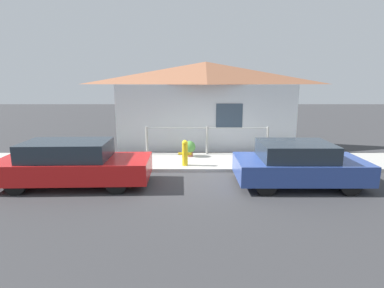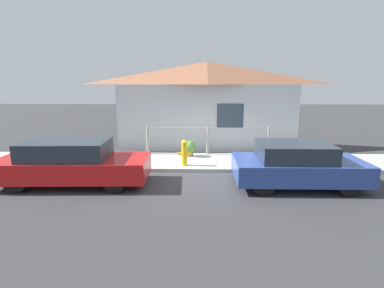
{
  "view_description": "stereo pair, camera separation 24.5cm",
  "coord_description": "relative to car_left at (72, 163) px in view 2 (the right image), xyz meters",
  "views": [
    {
      "loc": [
        -0.6,
        -9.55,
        2.97
      ],
      "look_at": [
        -0.58,
        0.3,
        0.9
      ],
      "focal_mm": 28.0,
      "sensor_mm": 36.0,
      "label": 1
    },
    {
      "loc": [
        -0.36,
        -9.54,
        2.97
      ],
      "look_at": [
        -0.58,
        0.3,
        0.9
      ],
      "focal_mm": 28.0,
      "sensor_mm": 36.0,
      "label": 2
    }
  ],
  "objects": [
    {
      "name": "car_left",
      "position": [
        0.0,
        0.0,
        0.0
      ],
      "size": [
        4.35,
        1.76,
        1.31
      ],
      "rotation": [
        0.0,
        0.0,
        0.03
      ],
      "color": "red",
      "rests_on": "ground_plane"
    },
    {
      "name": "ground_plane",
      "position": [
        4.04,
        1.26,
        -0.65
      ],
      "size": [
        60.0,
        60.0,
        0.0
      ],
      "primitive_type": "plane",
      "color": "#38383A"
    },
    {
      "name": "potted_plant_by_fence",
      "position": [
        0.07,
        2.92,
        -0.2
      ],
      "size": [
        0.54,
        0.54,
        0.63
      ],
      "color": "slate",
      "rests_on": "sidewalk"
    },
    {
      "name": "house",
      "position": [
        4.04,
        5.13,
        2.42
      ],
      "size": [
        8.01,
        2.23,
        3.81
      ],
      "color": "silver",
      "rests_on": "ground_plane"
    },
    {
      "name": "fire_hydrant",
      "position": [
        3.19,
        1.72,
        -0.07
      ],
      "size": [
        0.46,
        0.21,
        0.89
      ],
      "color": "yellow",
      "rests_on": "sidewalk"
    },
    {
      "name": "car_right",
      "position": [
        6.48,
        0.0,
        -0.01
      ],
      "size": [
        3.61,
        1.76,
        1.27
      ],
      "rotation": [
        0.0,
        0.0,
        -0.0
      ],
      "color": "#2D4793",
      "rests_on": "ground_plane"
    },
    {
      "name": "potted_plant_near_hydrant",
      "position": [
        3.34,
        3.0,
        -0.2
      ],
      "size": [
        0.46,
        0.46,
        0.6
      ],
      "color": "#9E5638",
      "rests_on": "sidewalk"
    },
    {
      "name": "sidewalk",
      "position": [
        4.04,
        2.41,
        -0.6
      ],
      "size": [
        24.0,
        2.29,
        0.11
      ],
      "color": "#B2AFA8",
      "rests_on": "ground_plane"
    },
    {
      "name": "fence",
      "position": [
        4.04,
        3.41,
        0.06
      ],
      "size": [
        4.9,
        0.1,
        1.1
      ],
      "color": "#999993",
      "rests_on": "sidewalk"
    }
  ]
}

